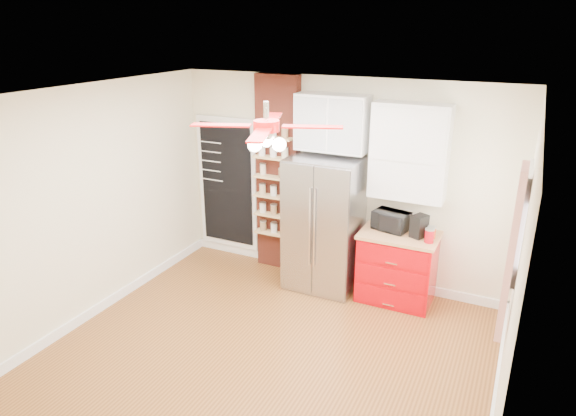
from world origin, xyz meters
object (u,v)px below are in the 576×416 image
at_px(coffee_maker, 419,226).
at_px(canister_left, 429,236).
at_px(toaster_oven, 391,221).
at_px(ceiling_fan, 266,127).
at_px(red_cabinet, 397,267).
at_px(pantry_jar_oats, 263,169).
at_px(fridge, 324,224).

relative_size(coffee_maker, canister_left, 1.77).
height_order(toaster_oven, canister_left, toaster_oven).
bearing_deg(ceiling_fan, red_cabinet, 61.29).
relative_size(ceiling_fan, canister_left, 9.06).
height_order(red_cabinet, ceiling_fan, ceiling_fan).
bearing_deg(pantry_jar_oats, fridge, -10.18).
xyz_separation_m(red_cabinet, pantry_jar_oats, (-1.94, 0.12, 0.99)).
bearing_deg(ceiling_fan, coffee_maker, 55.65).
relative_size(ceiling_fan, coffee_maker, 5.12).
height_order(toaster_oven, pantry_jar_oats, pantry_jar_oats).
bearing_deg(fridge, ceiling_fan, -88.24).
height_order(red_cabinet, coffee_maker, coffee_maker).
bearing_deg(toaster_oven, pantry_jar_oats, -169.37).
relative_size(canister_left, pantry_jar_oats, 1.10).
xyz_separation_m(coffee_maker, pantry_jar_oats, (-2.17, 0.13, 0.41)).
distance_m(fridge, red_cabinet, 1.06).
relative_size(fridge, pantry_jar_oats, 12.44).
distance_m(fridge, pantry_jar_oats, 1.14).
relative_size(ceiling_fan, pantry_jar_oats, 9.95).
distance_m(red_cabinet, canister_left, 0.65).
bearing_deg(fridge, canister_left, -2.79).
distance_m(coffee_maker, canister_left, 0.19).
bearing_deg(coffee_maker, red_cabinet, -156.83).
distance_m(red_cabinet, toaster_oven, 0.59).
xyz_separation_m(ceiling_fan, coffee_maker, (1.14, 1.68, -1.39)).
relative_size(red_cabinet, coffee_maker, 3.44).
xyz_separation_m(canister_left, pantry_jar_oats, (-2.31, 0.24, 0.47)).
distance_m(ceiling_fan, toaster_oven, 2.38).
height_order(fridge, pantry_jar_oats, fridge).
height_order(ceiling_fan, coffee_maker, ceiling_fan).
relative_size(toaster_oven, pantry_jar_oats, 3.00).
xyz_separation_m(fridge, ceiling_fan, (0.05, -1.63, 1.55)).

